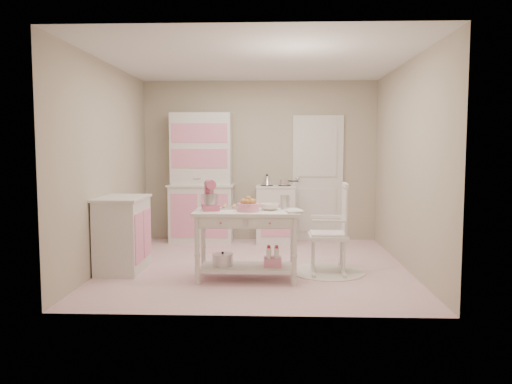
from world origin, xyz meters
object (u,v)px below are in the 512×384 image
rocking_chair (328,228)px  stand_mixer (210,196)px  base_cabinet (123,234)px  bread_basket (248,207)px  hutch (201,178)px  stove (276,214)px  work_table (247,245)px

rocking_chair → stand_mixer: 1.49m
base_cabinet → bread_basket: (1.57, -0.39, 0.39)m
bread_basket → rocking_chair: bearing=23.2°
hutch → rocking_chair: 2.71m
hutch → base_cabinet: 2.15m
stove → base_cabinet: size_ratio=1.00×
rocking_chair → bread_basket: size_ratio=4.40×
hutch → stand_mixer: 2.31m
hutch → stove: (1.20, -0.05, -0.58)m
stove → stand_mixer: bearing=-108.9°
hutch → stove: 1.33m
work_table → stand_mixer: 0.71m
hutch → stand_mixer: size_ratio=6.12×
stove → rocking_chair: size_ratio=0.84×
stove → bread_basket: stove is taller
stand_mixer → bread_basket: bearing=-25.0°
stand_mixer → hutch: bearing=85.0°
hutch → bread_basket: (0.88, -2.34, -0.19)m
work_table → stove: bearing=81.4°
bread_basket → stove: bearing=82.0°
base_cabinet → work_table: bearing=-12.3°
rocking_chair → hutch: bearing=136.1°
stove → bread_basket: (-0.32, -2.29, 0.39)m
stand_mixer → rocking_chair: bearing=-2.3°
work_table → stand_mixer: stand_mixer is taller
base_cabinet → bread_basket: base_cabinet is taller
stand_mixer → bread_basket: stand_mixer is taller
stove → bread_basket: bearing=-98.0°
hutch → bread_basket: size_ratio=8.32×
base_cabinet → rocking_chair: (2.53, 0.02, 0.09)m
hutch → rocking_chair: (1.83, -1.93, -0.49)m
hutch → stand_mixer: hutch is taller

